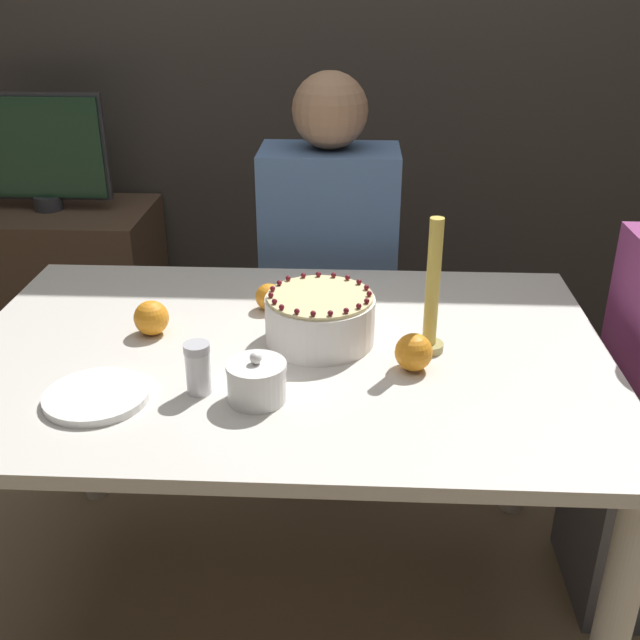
{
  "coord_description": "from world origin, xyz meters",
  "views": [
    {
      "loc": [
        0.15,
        -1.45,
        1.52
      ],
      "look_at": [
        0.08,
        0.04,
        0.8
      ],
      "focal_mm": 42.0,
      "sensor_mm": 36.0,
      "label": 1
    }
  ],
  "objects": [
    {
      "name": "ground_plane",
      "position": [
        0.0,
        0.0,
        0.0
      ],
      "size": [
        12.0,
        12.0,
        0.0
      ],
      "primitive_type": "plane",
      "color": "#8C7556"
    },
    {
      "name": "orange_fruit_2",
      "position": [
        0.28,
        -0.08,
        0.79
      ],
      "size": [
        0.08,
        0.08,
        0.08
      ],
      "color": "orange",
      "rests_on": "dining_table"
    },
    {
      "name": "sugar_bowl",
      "position": [
        -0.03,
        -0.21,
        0.79
      ],
      "size": [
        0.12,
        0.12,
        0.1
      ],
      "color": "white",
      "rests_on": "dining_table"
    },
    {
      "name": "person_man_blue_shirt",
      "position": [
        0.07,
        0.67,
        0.55
      ],
      "size": [
        0.4,
        0.34,
        1.25
      ],
      "rotation": [
        0.0,
        0.0,
        3.14
      ],
      "color": "#595960",
      "rests_on": "ground_plane"
    },
    {
      "name": "orange_fruit_1",
      "position": [
        -0.06,
        0.2,
        0.78
      ],
      "size": [
        0.07,
        0.07,
        0.07
      ],
      "color": "orange",
      "rests_on": "dining_table"
    },
    {
      "name": "tv_monitor",
      "position": [
        -0.96,
        1.13,
        0.92
      ],
      "size": [
        0.47,
        0.1,
        0.41
      ],
      "color": "#2D2D33",
      "rests_on": "side_cabinet"
    },
    {
      "name": "dining_table",
      "position": [
        0.0,
        0.0,
        0.64
      ],
      "size": [
        1.41,
        0.94,
        0.75
      ],
      "color": "beige",
      "rests_on": "ground_plane"
    },
    {
      "name": "sugar_shaker",
      "position": [
        -0.15,
        -0.19,
        0.81
      ],
      "size": [
        0.05,
        0.05,
        0.11
      ],
      "color": "white",
      "rests_on": "dining_table"
    },
    {
      "name": "cake",
      "position": [
        0.08,
        0.04,
        0.81
      ],
      "size": [
        0.24,
        0.24,
        0.12
      ],
      "color": "white",
      "rests_on": "dining_table"
    },
    {
      "name": "orange_fruit_0",
      "position": [
        -0.31,
        0.06,
        0.79
      ],
      "size": [
        0.08,
        0.08,
        0.08
      ],
      "color": "orange",
      "rests_on": "dining_table"
    },
    {
      "name": "wall_behind",
      "position": [
        0.0,
        1.4,
        1.3
      ],
      "size": [
        8.0,
        0.05,
        2.6
      ],
      "color": "#38332D",
      "rests_on": "ground_plane"
    },
    {
      "name": "side_cabinet",
      "position": [
        -0.96,
        1.13,
        0.35
      ],
      "size": [
        0.72,
        0.45,
        0.7
      ],
      "color": "#4C3828",
      "rests_on": "ground_plane"
    },
    {
      "name": "candle",
      "position": [
        0.31,
        0.01,
        0.88
      ],
      "size": [
        0.07,
        0.07,
        0.3
      ],
      "color": "tan",
      "rests_on": "dining_table"
    },
    {
      "name": "plate_stack",
      "position": [
        -0.34,
        -0.23,
        0.76
      ],
      "size": [
        0.2,
        0.2,
        0.02
      ],
      "color": "white",
      "rests_on": "dining_table"
    }
  ]
}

